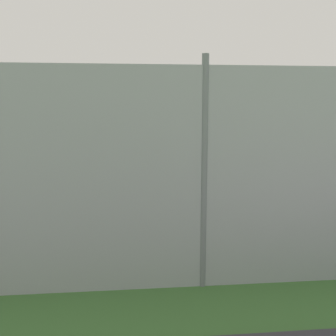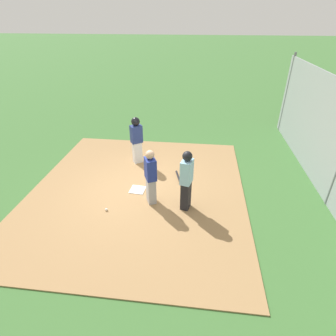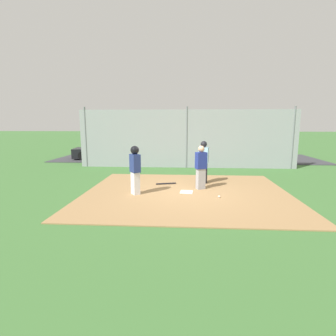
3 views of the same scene
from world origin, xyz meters
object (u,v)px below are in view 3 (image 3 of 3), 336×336
(home_plate, at_px, (186,192))
(parked_car_dark, at_px, (105,150))
(baseball, at_px, (219,197))
(parked_car_white, at_px, (150,150))
(umpire, at_px, (203,161))
(runner, at_px, (135,167))
(baseball_bat, at_px, (166,184))
(catcher, at_px, (201,167))

(home_plate, height_order, parked_car_dark, parked_car_dark)
(baseball, height_order, parked_car_white, parked_car_white)
(home_plate, height_order, parked_car_white, parked_car_white)
(umpire, height_order, parked_car_white, umpire)
(umpire, distance_m, runner, 3.08)
(baseball_bat, bearing_deg, parked_car_dark, -72.77)
(catcher, distance_m, parked_car_dark, 10.31)
(catcher, bearing_deg, baseball, 0.47)
(baseball, xyz_separation_m, parked_car_dark, (6.75, -9.40, 0.55))
(catcher, height_order, baseball_bat, catcher)
(parked_car_white, bearing_deg, baseball_bat, 96.20)
(catcher, xyz_separation_m, baseball, (-0.55, 1.16, -0.81))
(catcher, relative_size, parked_car_dark, 0.37)
(parked_car_white, bearing_deg, catcher, 103.80)
(baseball_bat, bearing_deg, home_plate, 109.58)
(parked_car_white, relative_size, parked_car_dark, 0.99)
(parked_car_white, bearing_deg, parked_car_dark, -4.23)
(catcher, xyz_separation_m, runner, (2.29, 0.90, 0.12))
(runner, xyz_separation_m, parked_car_dark, (3.90, -9.14, -0.38))
(umpire, bearing_deg, home_plate, -9.65)
(umpire, relative_size, runner, 1.03)
(home_plate, height_order, baseball_bat, baseball_bat)
(umpire, bearing_deg, catcher, 5.69)
(baseball_bat, relative_size, parked_car_white, 0.19)
(home_plate, distance_m, parked_car_dark, 10.46)
(umpire, distance_m, parked_car_dark, 9.65)
(catcher, xyz_separation_m, baseball_bat, (1.35, -0.66, -0.81))
(runner, distance_m, baseball_bat, 2.04)
(home_plate, relative_size, parked_car_dark, 0.10)
(runner, height_order, parked_car_dark, runner)
(home_plate, relative_size, umpire, 0.25)
(home_plate, bearing_deg, runner, 11.89)
(catcher, bearing_deg, parked_car_white, 174.92)
(baseball, bearing_deg, parked_car_white, -69.28)
(umpire, bearing_deg, baseball_bat, -63.31)
(catcher, height_order, parked_car_dark, catcher)
(baseball_bat, bearing_deg, catcher, 138.72)
(baseball_bat, xyz_separation_m, parked_car_dark, (4.85, -7.58, 0.55))
(umpire, bearing_deg, parked_car_dark, -124.24)
(home_plate, bearing_deg, parked_car_dark, -57.10)
(home_plate, height_order, umpire, umpire)
(home_plate, xyz_separation_m, catcher, (-0.52, -0.53, 0.83))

